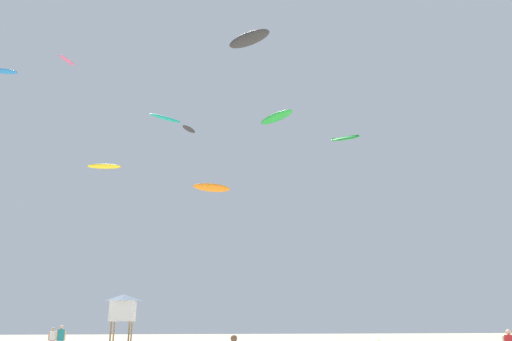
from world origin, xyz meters
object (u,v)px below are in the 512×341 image
kite_aloft_7 (165,118)px  person_right (52,338)px  kite_aloft_3 (104,166)px  kite_aloft_5 (249,39)px  person_left (60,338)px  kite_aloft_1 (3,71)px  kite_aloft_0 (345,138)px  kite_aloft_4 (67,60)px  kite_aloft_6 (212,188)px  kite_aloft_2 (276,117)px  kite_aloft_8 (189,129)px  lifeguard_tower (123,307)px

kite_aloft_7 → person_right: bearing=-105.6°
kite_aloft_3 → kite_aloft_5: 19.08m
person_left → kite_aloft_1: (-8.12, 4.82, 20.14)m
kite_aloft_0 → kite_aloft_3: bearing=-165.2°
person_left → kite_aloft_7: 30.15m
person_right → kite_aloft_1: bearing=61.4°
kite_aloft_0 → kite_aloft_7: size_ratio=0.88×
kite_aloft_1 → kite_aloft_7: size_ratio=0.55×
kite_aloft_1 → kite_aloft_4: bearing=52.8°
kite_aloft_3 → kite_aloft_6: kite_aloft_3 is taller
kite_aloft_2 → kite_aloft_1: bearing=-178.9°
person_left → kite_aloft_4: kite_aloft_4 is taller
kite_aloft_5 → kite_aloft_8: size_ratio=1.51×
kite_aloft_6 → kite_aloft_5: bearing=-81.2°
kite_aloft_8 → person_right: bearing=-118.1°
kite_aloft_4 → kite_aloft_5: (16.04, -9.39, -2.65)m
person_right → kite_aloft_8: (7.55, 14.15, 20.60)m
person_right → lifeguard_tower: (2.79, 9.84, 2.13)m
person_right → kite_aloft_8: bearing=-38.5°
person_left → kite_aloft_6: kite_aloft_6 is taller
person_right → kite_aloft_0: bearing=-66.9°
kite_aloft_4 → kite_aloft_8: kite_aloft_4 is taller
kite_aloft_1 → kite_aloft_8: kite_aloft_8 is taller
person_left → kite_aloft_3: (-1.24, 12.75, 14.82)m
person_left → kite_aloft_4: (-4.75, 9.25, 23.88)m
kite_aloft_0 → kite_aloft_3: 27.22m
kite_aloft_4 → kite_aloft_6: kite_aloft_4 is taller
kite_aloft_4 → kite_aloft_8: (11.09, 7.45, -3.38)m
lifeguard_tower → kite_aloft_2: size_ratio=1.12×
person_left → kite_aloft_1: size_ratio=0.80×
kite_aloft_2 → kite_aloft_5: bearing=-117.7°
person_left → kite_aloft_3: 19.59m
person_left → lifeguard_tower: bearing=-31.9°
kite_aloft_6 → lifeguard_tower: bearing=-160.6°
kite_aloft_2 → kite_aloft_3: bearing=153.9°
kite_aloft_0 → kite_aloft_2: kite_aloft_0 is taller
kite_aloft_2 → kite_aloft_4: (-18.85, 4.02, 6.59)m
kite_aloft_8 → kite_aloft_1: bearing=-140.6°
kite_aloft_2 → kite_aloft_3: (-15.34, 7.51, -2.47)m
kite_aloft_8 → kite_aloft_7: bearing=136.5°
kite_aloft_0 → kite_aloft_2: bearing=-125.6°
person_right → kite_aloft_2: kite_aloft_2 is taller
lifeguard_tower → kite_aloft_3: (-2.82, 0.36, 12.80)m
person_left → person_right: size_ratio=1.11×
kite_aloft_0 → kite_aloft_6: size_ratio=0.88×
kite_aloft_3 → lifeguard_tower: bearing=-7.2°
kite_aloft_2 → kite_aloft_4: 20.37m
lifeguard_tower → kite_aloft_5: (9.70, -12.53, 19.21)m
kite_aloft_1 → kite_aloft_3: kite_aloft_1 is taller
lifeguard_tower → kite_aloft_0: bearing=17.4°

